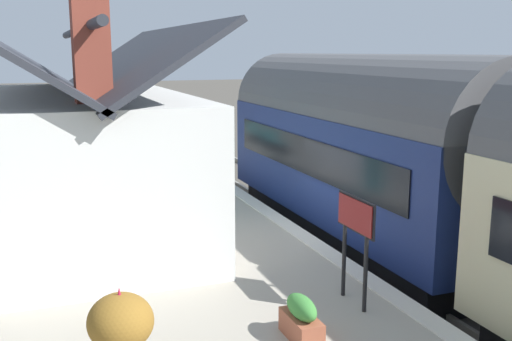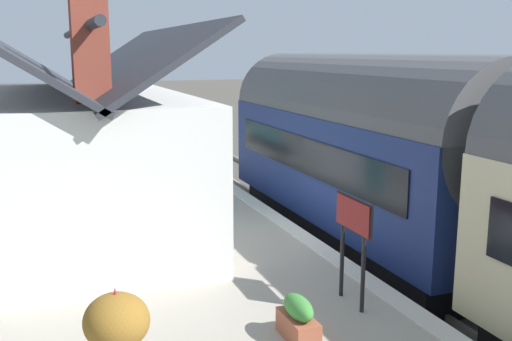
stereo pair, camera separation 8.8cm
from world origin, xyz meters
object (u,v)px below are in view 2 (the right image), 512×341
Objects in this scene: planter_under_sign at (117,330)px; station_sign_board at (354,224)px; station_building at (86,156)px; bench_mid_platform at (122,139)px; bench_by_lamp at (137,148)px; train at (499,190)px; planter_bench_right at (298,319)px.

planter_under_sign is 0.68× the size of station_sign_board.
bench_mid_platform is at bearing -11.77° from station_building.
station_building is 7.40m from bench_by_lamp.
bench_by_lamp is 13.22m from planter_under_sign.
bench_mid_platform is at bearing -7.99° from planter_under_sign.
train is at bearing -162.28° from bench_by_lamp.
station_building is 11.30× the size of planter_bench_right.
train is 14.83m from bench_mid_platform.
station_sign_board is (0.72, -1.16, 0.92)m from planter_bench_right.
station_building is at bearing 163.10° from bench_by_lamp.
bench_mid_platform is at bearing 15.65° from train.
train is 16.98× the size of planter_under_sign.
bench_by_lamp and bench_mid_platform have the same top height.
station_sign_board is at bearing -148.31° from station_building.
bench_by_lamp is at bearing -0.48° from planter_bench_right.
planter_bench_right is 2.25m from planter_under_sign.
station_building reaches higher than planter_under_sign.
train is 12.82× the size of bench_by_lamp.
bench_by_lamp reaches higher than planter_bench_right.
bench_by_lamp is at bearing 4.95° from station_sign_board.
planter_bench_right is at bearing -87.01° from planter_under_sign.
planter_bench_right is at bearing -161.02° from station_building.
station_sign_board is (-5.16, -3.18, -0.31)m from station_building.
bench_by_lamp is at bearing -16.90° from station_building.
station_sign_board reaches higher than bench_mid_platform.
station_building is 7.57× the size of planter_under_sign.
planter_under_sign is (-6.00, 0.21, -0.93)m from station_building.
train is 11.53× the size of station_sign_board.
station_sign_board is at bearing -175.05° from bench_by_lamp.
bench_by_lamp is at bearing -10.18° from planter_under_sign.
planter_bench_right is at bearing 103.84° from train.
planter_under_sign is at bearing 103.91° from station_sign_board.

